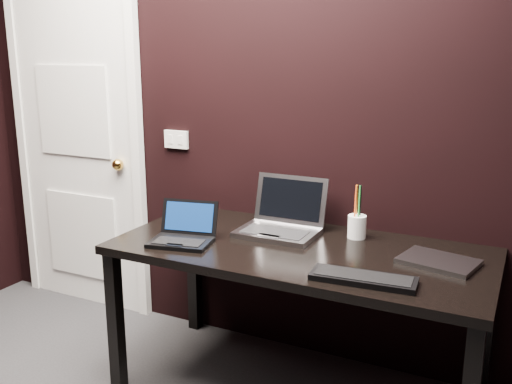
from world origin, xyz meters
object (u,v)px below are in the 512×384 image
at_px(netbook, 183,235).
at_px(ext_keyboard, 363,278).
at_px(pen_cup, 357,226).
at_px(silver_laptop, 281,223).
at_px(desk, 300,263).
at_px(mobile_phone, 180,218).
at_px(closed_laptop, 439,261).
at_px(door, 78,144).
at_px(desk_phone, 194,211).

height_order(netbook, ext_keyboard, netbook).
height_order(ext_keyboard, pen_cup, pen_cup).
xyz_separation_m(netbook, silver_laptop, (0.35, 0.33, 0.01)).
bearing_deg(silver_laptop, desk, -43.57).
bearing_deg(mobile_phone, netbook, -53.51).
bearing_deg(netbook, mobile_phone, 126.49).
bearing_deg(closed_laptop, pen_cup, 155.81).
xyz_separation_m(door, silver_laptop, (1.49, -0.22, -0.26)).
xyz_separation_m(ext_keyboard, closed_laptop, (0.23, 0.32, -0.00)).
relative_size(desk, mobile_phone, 18.02).
height_order(desk, silver_laptop, silver_laptop).
relative_size(desk, closed_laptop, 4.95).
xyz_separation_m(door, ext_keyboard, (2.02, -0.64, -0.29)).
xyz_separation_m(closed_laptop, pen_cup, (-0.41, 0.18, 0.05)).
relative_size(silver_laptop, desk_phone, 1.80).
distance_m(desk, silver_laptop, 0.26).
bearing_deg(mobile_phone, silver_laptop, 12.02).
bearing_deg(desk_phone, pen_cup, 3.73).
height_order(closed_laptop, mobile_phone, mobile_phone).
distance_m(netbook, closed_laptop, 1.14).
bearing_deg(netbook, door, 154.12).
bearing_deg(ext_keyboard, desk, 144.81).
bearing_deg(mobile_phone, desk_phone, 92.10).
distance_m(desk, closed_laptop, 0.61).
bearing_deg(desk, door, 167.18).
xyz_separation_m(ext_keyboard, desk_phone, (-1.05, 0.45, 0.02)).
xyz_separation_m(desk, mobile_phone, (-0.68, 0.05, 0.11)).
height_order(desk, netbook, netbook).
distance_m(mobile_phone, pen_cup, 0.89).
xyz_separation_m(desk, netbook, (-0.52, -0.17, 0.11)).
height_order(desk, ext_keyboard, ext_keyboard).
height_order(desk, mobile_phone, mobile_phone).
height_order(door, ext_keyboard, door).
bearing_deg(pen_cup, desk, -127.90).
height_order(closed_laptop, desk_phone, desk_phone).
relative_size(door, silver_laptop, 5.65).
xyz_separation_m(netbook, mobile_phone, (-0.16, 0.22, -0.00)).
distance_m(netbook, desk_phone, 0.40).
bearing_deg(netbook, silver_laptop, 43.03).
bearing_deg(pen_cup, mobile_phone, -166.99).
relative_size(door, ext_keyboard, 5.13).
distance_m(ext_keyboard, closed_laptop, 0.40).
height_order(netbook, mobile_phone, netbook).
bearing_deg(door, pen_cup, -4.00).
xyz_separation_m(netbook, pen_cup, (0.71, 0.42, 0.02)).
bearing_deg(silver_laptop, ext_keyboard, -37.97).
relative_size(ext_keyboard, mobile_phone, 4.42).
relative_size(silver_laptop, pen_cup, 1.47).
distance_m(door, desk_phone, 1.02).
bearing_deg(netbook, desk, 18.68).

